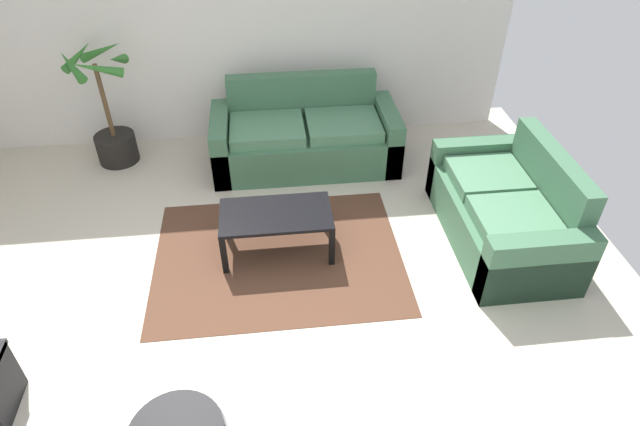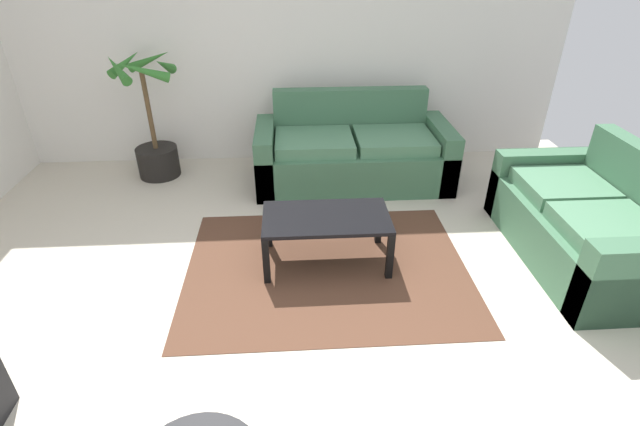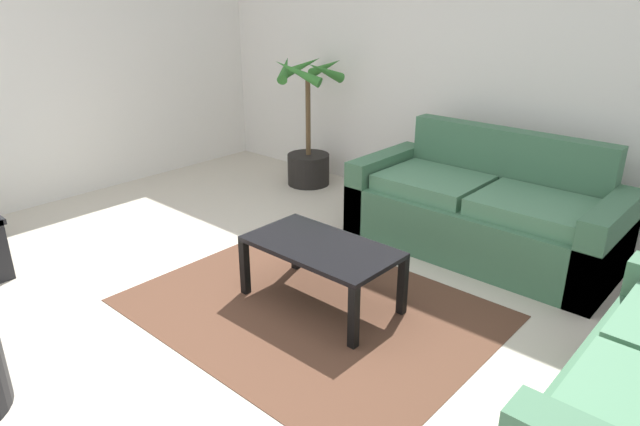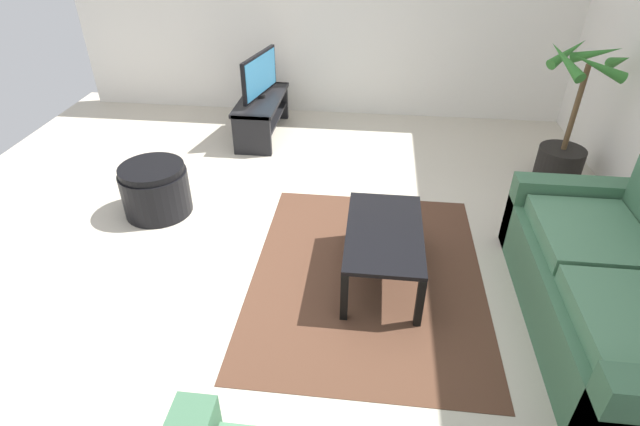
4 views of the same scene
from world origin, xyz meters
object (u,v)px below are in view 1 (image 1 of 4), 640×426
coffee_table (276,218)px  couch_main (305,138)px  couch_loveseat (505,212)px  potted_palm (111,125)px

coffee_table → couch_main: bearing=75.0°
couch_main → coffee_table: 1.50m
couch_loveseat → potted_palm: potted_palm is taller
potted_palm → couch_main: bearing=-7.2°
couch_loveseat → couch_main: bearing=137.9°
couch_loveseat → coffee_table: (-2.07, 0.07, 0.06)m
couch_loveseat → potted_palm: 4.17m
couch_main → couch_loveseat: bearing=-42.1°
potted_palm → coffee_table: bearing=-45.2°
couch_main → coffee_table: bearing=-105.0°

